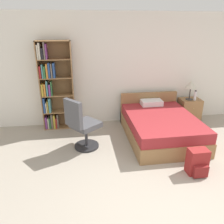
{
  "coord_description": "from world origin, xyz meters",
  "views": [
    {
      "loc": [
        -1.28,
        -1.92,
        2.29
      ],
      "look_at": [
        -0.71,
        1.98,
        0.73
      ],
      "focal_mm": 35.0,
      "sensor_mm": 36.0,
      "label": 1
    }
  ],
  "objects_px": {
    "nightstand": "(189,110)",
    "backpack_red": "(198,162)",
    "bookshelf": "(53,88)",
    "bed": "(160,125)",
    "table_lamp": "(191,85)",
    "water_bottle": "(195,96)",
    "office_chair": "(82,126)"
  },
  "relations": [
    {
      "from": "bookshelf",
      "to": "table_lamp",
      "type": "distance_m",
      "value": 3.28
    },
    {
      "from": "nightstand",
      "to": "office_chair",
      "type": "bearing_deg",
      "value": -159.62
    },
    {
      "from": "office_chair",
      "to": "table_lamp",
      "type": "xyz_separation_m",
      "value": [
        2.67,
        0.99,
        0.45
      ]
    },
    {
      "from": "water_bottle",
      "to": "bed",
      "type": "bearing_deg",
      "value": -149.96
    },
    {
      "from": "bookshelf",
      "to": "water_bottle",
      "type": "height_order",
      "value": "bookshelf"
    },
    {
      "from": "bed",
      "to": "office_chair",
      "type": "height_order",
      "value": "office_chair"
    },
    {
      "from": "bookshelf",
      "to": "table_lamp",
      "type": "xyz_separation_m",
      "value": [
        3.28,
        -0.1,
        -0.03
      ]
    },
    {
      "from": "nightstand",
      "to": "table_lamp",
      "type": "xyz_separation_m",
      "value": [
        -0.06,
        -0.03,
        0.66
      ]
    },
    {
      "from": "water_bottle",
      "to": "backpack_red",
      "type": "xyz_separation_m",
      "value": [
        -0.93,
        -1.98,
        -0.49
      ]
    },
    {
      "from": "office_chair",
      "to": "table_lamp",
      "type": "relative_size",
      "value": 2.18
    },
    {
      "from": "table_lamp",
      "to": "water_bottle",
      "type": "distance_m",
      "value": 0.28
    },
    {
      "from": "nightstand",
      "to": "backpack_red",
      "type": "relative_size",
      "value": 1.32
    },
    {
      "from": "bookshelf",
      "to": "office_chair",
      "type": "bearing_deg",
      "value": -60.76
    },
    {
      "from": "bed",
      "to": "table_lamp",
      "type": "xyz_separation_m",
      "value": [
        0.99,
        0.71,
        0.69
      ]
    },
    {
      "from": "backpack_red",
      "to": "bookshelf",
      "type": "bearing_deg",
      "value": 138.76
    },
    {
      "from": "bed",
      "to": "backpack_red",
      "type": "relative_size",
      "value": 4.32
    },
    {
      "from": "bed",
      "to": "office_chair",
      "type": "relative_size",
      "value": 1.8
    },
    {
      "from": "backpack_red",
      "to": "table_lamp",
      "type": "bearing_deg",
      "value": 68.11
    },
    {
      "from": "bed",
      "to": "nightstand",
      "type": "distance_m",
      "value": 1.28
    },
    {
      "from": "office_chair",
      "to": "backpack_red",
      "type": "height_order",
      "value": "office_chair"
    },
    {
      "from": "bookshelf",
      "to": "bed",
      "type": "relative_size",
      "value": 1.06
    },
    {
      "from": "office_chair",
      "to": "water_bottle",
      "type": "relative_size",
      "value": 4.16
    },
    {
      "from": "table_lamp",
      "to": "bed",
      "type": "bearing_deg",
      "value": -144.49
    },
    {
      "from": "office_chair",
      "to": "table_lamp",
      "type": "height_order",
      "value": "table_lamp"
    },
    {
      "from": "office_chair",
      "to": "nightstand",
      "type": "bearing_deg",
      "value": 20.38
    },
    {
      "from": "bookshelf",
      "to": "table_lamp",
      "type": "relative_size",
      "value": 4.14
    },
    {
      "from": "nightstand",
      "to": "bookshelf",
      "type": "bearing_deg",
      "value": 178.71
    },
    {
      "from": "water_bottle",
      "to": "backpack_red",
      "type": "bearing_deg",
      "value": -115.22
    },
    {
      "from": "bookshelf",
      "to": "bed",
      "type": "xyz_separation_m",
      "value": [
        2.29,
        -0.81,
        -0.72
      ]
    },
    {
      "from": "office_chair",
      "to": "water_bottle",
      "type": "bearing_deg",
      "value": 18.21
    },
    {
      "from": "office_chair",
      "to": "backpack_red",
      "type": "bearing_deg",
      "value": -29.95
    },
    {
      "from": "bed",
      "to": "water_bottle",
      "type": "bearing_deg",
      "value": 30.04
    }
  ]
}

